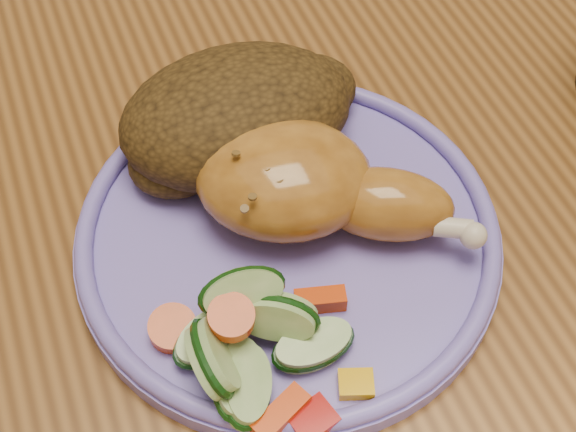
{
  "coord_description": "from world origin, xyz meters",
  "views": [
    {
      "loc": [
        -0.19,
        -0.3,
        1.12
      ],
      "look_at": [
        -0.1,
        -0.07,
        0.78
      ],
      "focal_mm": 50.0,
      "sensor_mm": 36.0,
      "label": 1
    }
  ],
  "objects": [
    {
      "name": "plate_rim",
      "position": [
        -0.1,
        -0.07,
        0.77
      ],
      "size": [
        0.23,
        0.23,
        0.01
      ],
      "primitive_type": "torus",
      "color": "#7464CA",
      "rests_on": "plate"
    },
    {
      "name": "plate",
      "position": [
        -0.1,
        -0.07,
        0.76
      ],
      "size": [
        0.23,
        0.23,
        0.01
      ],
      "primitive_type": "cylinder",
      "color": "#7464CA",
      "rests_on": "dining_table"
    },
    {
      "name": "rice_pilaf",
      "position": [
        -0.1,
        -0.0,
        0.78
      ],
      "size": [
        0.14,
        0.1,
        0.06
      ],
      "color": "#412C10",
      "rests_on": "plate"
    },
    {
      "name": "vegetable_pile",
      "position": [
        -0.15,
        -0.13,
        0.78
      ],
      "size": [
        0.1,
        0.09,
        0.05
      ],
      "color": "#A50A05",
      "rests_on": "plate"
    },
    {
      "name": "dining_table",
      "position": [
        0.0,
        0.0,
        0.67
      ],
      "size": [
        0.9,
        1.4,
        0.75
      ],
      "color": "brown",
      "rests_on": "ground"
    },
    {
      "name": "chicken_leg",
      "position": [
        -0.09,
        -0.06,
        0.79
      ],
      "size": [
        0.15,
        0.13,
        0.05
      ],
      "color": "#B07024",
      "rests_on": "plate"
    }
  ]
}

